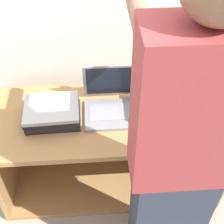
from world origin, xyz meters
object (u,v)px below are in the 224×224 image
at_px(laptop_open, 110,103).
at_px(laptop_stack_right, 169,105).
at_px(person, 178,163).
at_px(laptop_stack_left, 52,112).

xyz_separation_m(laptop_open, laptop_stack_right, (0.34, -0.05, 0.01)).
distance_m(laptop_open, laptop_stack_right, 0.34).
distance_m(laptop_stack_right, person, 0.60).
height_order(laptop_stack_right, person, person).
bearing_deg(person, laptop_stack_right, 79.91).
bearing_deg(laptop_open, person, -68.48).
distance_m(laptop_stack_left, person, 0.84).
height_order(laptop_open, laptop_stack_right, laptop_open).
xyz_separation_m(laptop_open, person, (0.24, -0.61, 0.21)).
bearing_deg(laptop_stack_right, person, -100.09).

